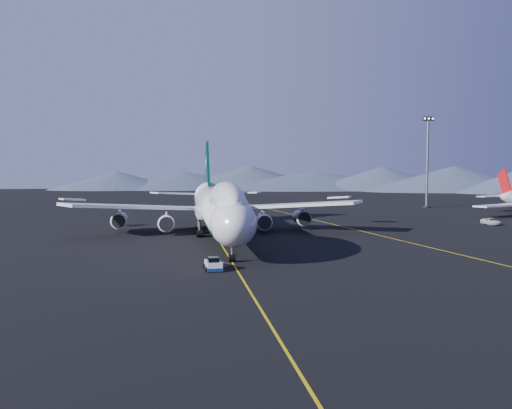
{
  "coord_description": "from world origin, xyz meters",
  "views": [
    {
      "loc": [
        -7.92,
        -105.03,
        13.36
      ],
      "look_at": [
        7.71,
        3.64,
        6.0
      ],
      "focal_mm": 40.0,
      "sensor_mm": 36.0,
      "label": 1
    }
  ],
  "objects": [
    {
      "name": "taxiway_line_side",
      "position": [
        30.0,
        10.0,
        0.01
      ],
      "size": [
        28.08,
        198.09,
        0.01
      ],
      "primitive_type": "cube",
      "rotation": [
        0.0,
        0.0,
        0.14
      ],
      "color": "gold",
      "rests_on": "ground"
    },
    {
      "name": "floodlight_mast",
      "position": [
        73.67,
        70.74,
        14.92
      ],
      "size": [
        3.64,
        2.73,
        29.44
      ],
      "rotation": [
        0.0,
        0.0,
        -0.33
      ],
      "color": "black",
      "rests_on": "ground"
    },
    {
      "name": "service_van",
      "position": [
        63.9,
        15.98,
        0.76
      ],
      "size": [
        2.51,
        5.44,
        1.51
      ],
      "primitive_type": "imported",
      "rotation": [
        0.0,
        0.0,
        0.0
      ],
      "color": "silver",
      "rests_on": "ground"
    },
    {
      "name": "boeing_747",
      "position": [
        0.0,
        0.03,
        5.81
      ],
      "size": [
        59.62,
        72.43,
        19.37
      ],
      "color": "silver",
      "rests_on": "ground"
    },
    {
      "name": "pushback_tug",
      "position": [
        -3.0,
        -32.12,
        0.55
      ],
      "size": [
        2.52,
        4.13,
        1.74
      ],
      "rotation": [
        0.0,
        0.0,
        0.06
      ],
      "color": "silver",
      "rests_on": "ground"
    },
    {
      "name": "taxiway_line_main",
      "position": [
        0.0,
        0.0,
        0.01
      ],
      "size": [
        0.25,
        220.0,
        0.01
      ],
      "primitive_type": "cube",
      "color": "gold",
      "rests_on": "ground"
    },
    {
      "name": "ground",
      "position": [
        0.0,
        0.0,
        0.0
      ],
      "size": [
        500.0,
        500.0,
        0.0
      ],
      "primitive_type": "plane",
      "color": "black",
      "rests_on": "ground"
    }
  ]
}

